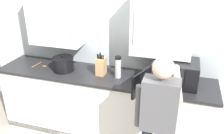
# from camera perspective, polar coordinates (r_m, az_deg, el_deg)

# --- Properties ---
(back_wall_tiled) EXTENTS (3.96, 0.44, 2.57)m
(back_wall_tiled) POSITION_cam_1_polar(r_m,az_deg,el_deg) (3.31, -0.64, 7.33)
(back_wall_tiled) COLOR #B2BCC1
(back_wall_tiled) RESTS_ON ground_plane
(counter_unit) EXTENTS (2.94, 0.64, 0.93)m
(counter_unit) POSITION_cam_1_polar(r_m,az_deg,el_deg) (3.42, -2.18, -8.86)
(counter_unit) COLOR white
(counter_unit) RESTS_ON ground_plane
(microwave_oven) EXTENTS (0.69, 0.79, 0.29)m
(microwave_oven) POSITION_cam_1_polar(r_m,az_deg,el_deg) (3.01, 14.21, -1.18)
(microwave_oven) COLOR black
(microwave_oven) RESTS_ON counter_unit
(stock_pot) EXTENTS (0.38, 0.29, 0.22)m
(stock_pot) POSITION_cam_1_polar(r_m,az_deg,el_deg) (3.34, -11.56, 0.72)
(stock_pot) COLOR black
(stock_pot) RESTS_ON counter_unit
(wooden_spoon) EXTENTS (0.18, 0.21, 0.02)m
(wooden_spoon) POSITION_cam_1_polar(r_m,az_deg,el_deg) (3.59, -16.67, 0.36)
(wooden_spoon) COLOR brown
(wooden_spoon) RESTS_ON counter_unit
(knife_block) EXTENTS (0.11, 0.15, 0.32)m
(knife_block) POSITION_cam_1_polar(r_m,az_deg,el_deg) (3.15, -2.62, 0.20)
(knife_block) COLOR tan
(knife_block) RESTS_ON counter_unit
(thermos_flask) EXTENTS (0.08, 0.08, 0.29)m
(thermos_flask) POSITION_cam_1_polar(r_m,az_deg,el_deg) (3.06, 1.44, -0.01)
(thermos_flask) COLOR #B7BABF
(thermos_flask) RESTS_ON counter_unit
(person_figure) EXTENTS (0.44, 0.58, 1.57)m
(person_figure) POSITION_cam_1_polar(r_m,az_deg,el_deg) (2.40, 11.05, -11.74)
(person_figure) COLOR #282D3D
(person_figure) RESTS_ON ground_plane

